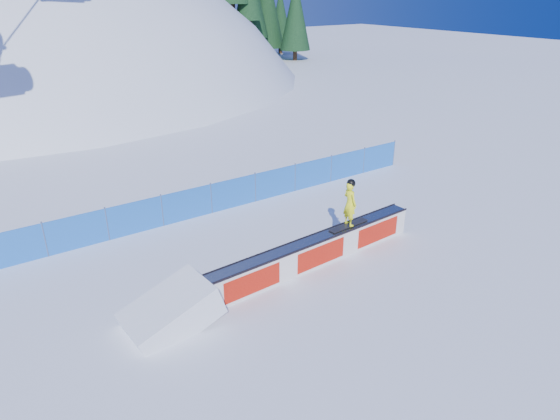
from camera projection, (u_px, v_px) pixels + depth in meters
ground at (251, 270)px, 15.53m from camera, size 160.00×160.00×0.00m
snow_hill at (53, 248)px, 54.38m from camera, size 64.00×64.00×64.00m
safety_fence at (187, 205)px, 18.65m from camera, size 22.05×0.05×1.30m
rail_box at (316, 251)px, 15.63m from camera, size 8.00×0.99×0.96m
snow_ramp at (172, 324)px, 13.04m from camera, size 2.56×1.68×1.54m
snowboarder at (350, 203)px, 15.89m from camera, size 1.55×0.56×1.61m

